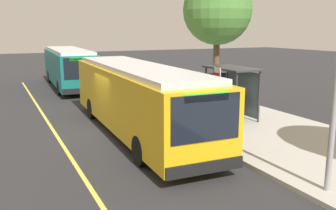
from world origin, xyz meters
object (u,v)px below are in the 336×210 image
object	(u,v)px
transit_bus_main	(137,96)
route_sign_post	(217,92)
waiting_bench	(229,108)
transit_bus_second	(69,66)
pedestrian_commuter	(192,95)

from	to	relation	value
transit_bus_main	route_sign_post	size ratio (longest dim) A/B	4.28
transit_bus_main	waiting_bench	bearing A→B (deg)	93.31
transit_bus_main	transit_bus_second	world-z (taller)	same
transit_bus_main	pedestrian_commuter	xyz separation A→B (m)	(-1.71, 3.64, -0.50)
transit_bus_main	route_sign_post	bearing A→B (deg)	49.88
waiting_bench	transit_bus_main	bearing A→B (deg)	-86.69
transit_bus_main	waiting_bench	xyz separation A→B (m)	(-0.29, 4.96, -0.98)
waiting_bench	route_sign_post	xyz separation A→B (m)	(2.48, -2.35, 1.32)
transit_bus_main	pedestrian_commuter	distance (m)	4.05
route_sign_post	waiting_bench	bearing A→B (deg)	136.51
transit_bus_main	transit_bus_second	distance (m)	14.60
transit_bus_main	route_sign_post	distance (m)	3.42
waiting_bench	route_sign_post	bearing A→B (deg)	-43.49
transit_bus_second	pedestrian_commuter	bearing A→B (deg)	16.00
transit_bus_second	waiting_bench	distance (m)	15.20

